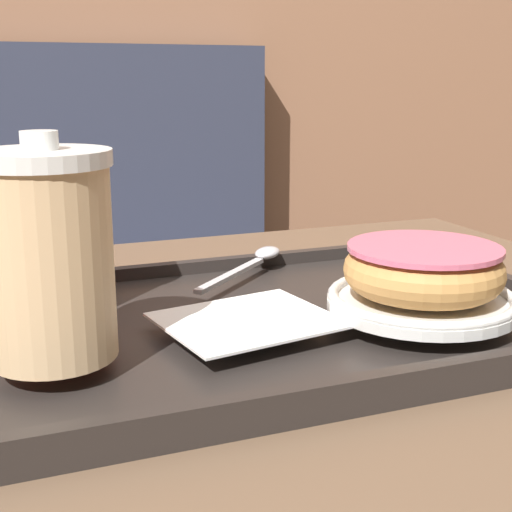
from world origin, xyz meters
name	(u,v)px	position (x,y,z in m)	size (l,w,h in m)	color
serving_tray	(256,325)	(0.00, 0.03, 0.74)	(0.50, 0.32, 0.02)	#282321
napkin_paper	(248,320)	(-0.02, -0.01, 0.76)	(0.14, 0.12, 0.00)	white
coffee_cup_front	(48,255)	(-0.16, -0.02, 0.83)	(0.09, 0.09, 0.14)	#E0B784
coffee_cup_rear	(55,228)	(-0.14, 0.12, 0.82)	(0.09, 0.09, 0.12)	red
plate_with_chocolate_donut	(421,300)	(0.12, -0.03, 0.77)	(0.15, 0.15, 0.01)	white
donut_chocolate_glazed	(423,269)	(0.12, -0.03, 0.79)	(0.12, 0.12, 0.04)	tan
spoon	(257,259)	(0.05, 0.15, 0.77)	(0.12, 0.11, 0.01)	silver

